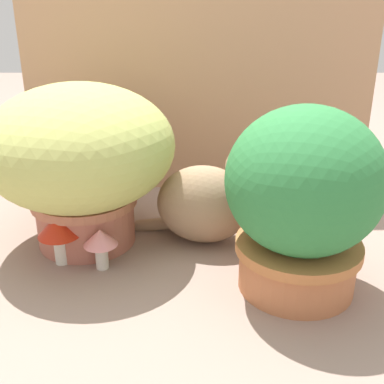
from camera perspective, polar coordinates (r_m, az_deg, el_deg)
The scene contains 7 objects.
ground_plane at distance 1.33m, azimuth -3.98°, elevation -6.75°, with size 6.00×6.00×0.00m, color gray.
cardboard_backdrop at distance 1.64m, azimuth 1.13°, elevation 14.48°, with size 1.16×0.03×0.84m, color tan.
grass_planter at distance 1.31m, azimuth -12.79°, elevation 4.24°, with size 0.50×0.50×0.44m.
leafy_planter at distance 1.10m, azimuth 13.16°, elevation -0.77°, with size 0.35×0.35×0.44m.
cat at distance 1.32m, azimuth 2.37°, elevation -1.04°, with size 0.37×0.21×0.32m.
mushroom_ornament_pink at distance 1.23m, azimuth -10.50°, elevation -5.63°, with size 0.09×0.09×0.11m.
mushroom_ornament_red at distance 1.27m, azimuth -15.18°, elevation -4.07°, with size 0.11×0.11×0.14m.
Camera 1 is at (0.10, -1.16, 0.66)m, focal length 45.30 mm.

